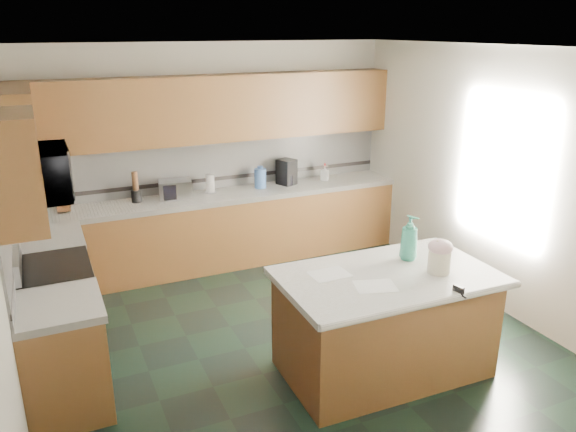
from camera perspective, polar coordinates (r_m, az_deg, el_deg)
floor at (r=5.56m, az=0.07°, el=-12.28°), size 4.60×4.60×0.00m
ceiling at (r=4.77m, az=0.09°, el=16.75°), size 4.60×4.60×0.00m
wall_back at (r=7.11m, az=-7.69°, el=6.24°), size 4.60×0.04×2.70m
wall_front at (r=3.20m, az=17.75°, el=-10.46°), size 4.60×0.04×2.70m
wall_left at (r=4.61m, az=-27.22°, el=-2.60°), size 0.04×4.60×2.70m
wall_right at (r=6.29m, az=19.77°, el=3.66°), size 0.04×4.60×2.70m
back_base_cab at (r=7.07m, az=-6.61°, el=-1.55°), size 4.60×0.60×0.86m
back_countertop at (r=6.93m, az=-6.75°, el=2.02°), size 4.60×0.64×0.06m
back_upper_cab at (r=6.83m, az=-7.44°, el=10.78°), size 4.60×0.33×0.78m
back_backsplash at (r=7.11m, az=-7.57°, el=5.29°), size 4.60×0.02×0.63m
back_accent_band at (r=7.15m, az=-7.49°, el=3.76°), size 4.60×0.01×0.05m
left_base_cab_rear at (r=6.14m, az=-22.62°, el=-6.19°), size 0.60×0.82×0.86m
left_counter_rear at (r=5.97m, az=-23.16°, el=-2.17°), size 0.64×0.82×0.06m
left_base_cab_front at (r=4.77m, az=-21.73°, el=-13.44°), size 0.60×0.72×0.86m
left_counter_front at (r=4.55m, az=-22.42°, el=-8.50°), size 0.64×0.72×0.06m
left_backsplash at (r=5.17m, az=-26.50°, el=-1.70°), size 0.02×2.30×0.63m
left_accent_band at (r=5.23m, az=-26.13°, el=-3.69°), size 0.01×2.30×0.05m
left_upper_cab_rear at (r=5.85m, az=-25.84°, el=7.77°), size 0.33×1.09×0.78m
left_upper_cab_front at (r=4.21m, az=-26.00°, el=4.14°), size 0.33×0.72×0.78m
range_body at (r=5.42m, az=-22.23°, el=-9.38°), size 0.60×0.76×0.88m
range_oven_door at (r=5.44m, az=-19.11°, el=-9.34°), size 0.02×0.68×0.55m
range_cooktop at (r=5.23m, az=-22.84°, el=-4.91°), size 0.62×0.78×0.04m
range_handle at (r=5.28m, az=-19.22°, el=-5.64°), size 0.02×0.66×0.02m
range_backguard at (r=5.19m, az=-25.86°, el=-4.06°), size 0.06×0.76×0.18m
microwave at (r=4.98m, az=-24.04°, el=3.93°), size 0.50×0.73×0.41m
island_base at (r=4.96m, az=9.73°, el=-10.94°), size 1.71×1.00×0.86m
island_top at (r=4.76m, az=10.03°, el=-6.11°), size 1.81×1.10×0.06m
island_bullnose at (r=4.37m, az=13.95°, el=-8.70°), size 1.79×0.10×0.06m
treat_jar at (r=4.83m, az=15.11°, el=-4.47°), size 0.23×0.23×0.19m
treat_jar_lid at (r=4.78m, az=15.24°, el=-3.06°), size 0.21×0.21×0.13m
treat_jar_knob at (r=4.76m, az=15.28°, el=-2.56°), size 0.07×0.02×0.02m
treat_jar_knob_end_l at (r=4.74m, az=14.97°, el=-2.62°), size 0.04×0.04×0.04m
treat_jar_knob_end_r at (r=4.78m, az=15.59°, el=-2.49°), size 0.04×0.04×0.04m
soap_bottle_island at (r=4.99m, az=12.22°, el=-2.18°), size 0.20×0.20×0.40m
paper_sheet_a at (r=4.51m, az=8.87°, el=-7.05°), size 0.38×0.32×0.00m
paper_sheet_b at (r=4.67m, az=4.23°, el=-5.90°), size 0.33×0.25×0.00m
clamp_body at (r=4.55m, az=16.92°, el=-7.29°), size 0.05×0.10×0.08m
clamp_handle at (r=4.53m, az=17.35°, el=-7.78°), size 0.01×0.06×0.01m
knife_block at (r=6.65m, az=-21.84°, el=1.38°), size 0.16×0.20×0.25m
utensil_crock at (r=6.76m, az=-15.15°, el=1.97°), size 0.12×0.12×0.15m
utensil_bundle at (r=6.71m, az=-15.28°, el=3.45°), size 0.07×0.07×0.21m
toaster_oven at (r=6.80m, az=-11.37°, el=2.68°), size 0.42×0.32×0.22m
toaster_oven_door at (r=6.69m, az=-11.13°, el=2.42°), size 0.34×0.01×0.18m
paper_towel at (r=6.95m, az=-7.90°, el=3.27°), size 0.10×0.10×0.23m
paper_towel_base at (r=6.98m, az=-7.86°, el=2.42°), size 0.15×0.15×0.01m
water_jug at (r=7.11m, az=-2.83°, el=3.85°), size 0.15×0.15×0.25m
water_jug_neck at (r=7.08m, az=-2.85°, el=4.95°), size 0.07×0.07×0.04m
coffee_maker at (r=7.26m, az=-0.15°, el=4.51°), size 0.26×0.27×0.33m
coffee_carafe at (r=7.24m, az=0.01°, el=3.68°), size 0.13×0.13×0.13m
soap_bottle_back at (r=7.48m, az=3.76°, el=4.40°), size 0.13×0.13×0.20m
soap_back_cap at (r=7.45m, az=3.78°, el=5.26°), size 0.02×0.02×0.03m
window_light_proxy at (r=6.09m, az=21.00°, el=4.52°), size 0.02×1.40×1.10m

